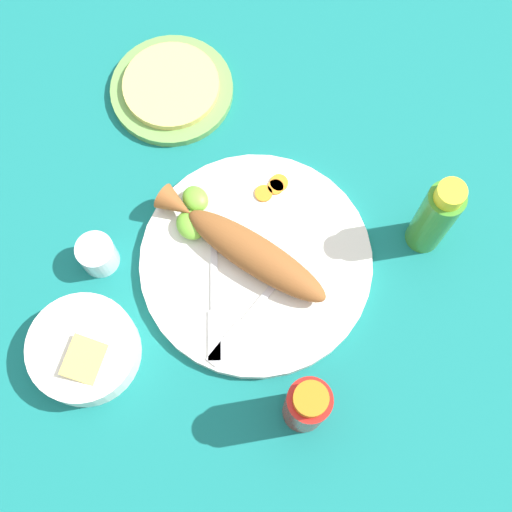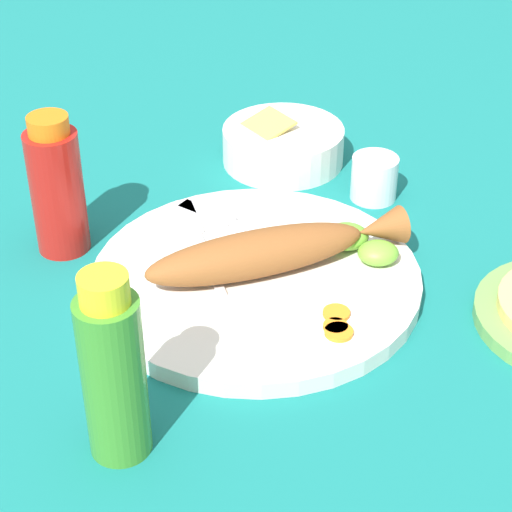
{
  "view_description": "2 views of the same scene",
  "coord_description": "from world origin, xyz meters",
  "px_view_note": "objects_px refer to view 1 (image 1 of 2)",
  "views": [
    {
      "loc": [
        0.24,
        -0.19,
        0.99
      ],
      "look_at": [
        0.0,
        0.0,
        0.04
      ],
      "focal_mm": 50.0,
      "sensor_mm": 36.0,
      "label": 1
    },
    {
      "loc": [
        0.02,
        0.77,
        0.56
      ],
      "look_at": [
        0.0,
        0.0,
        0.04
      ],
      "focal_mm": 65.0,
      "sensor_mm": 36.0,
      "label": 2
    }
  ],
  "objects_px": {
    "fork_far": "(214,304)",
    "fried_fish": "(246,249)",
    "hot_sauce_bottle_red": "(307,406)",
    "salt_cup": "(98,255)",
    "tortilla_plate": "(172,90)",
    "guacamole_bowl": "(84,350)",
    "hot_sauce_bottle_green": "(435,217)",
    "fork_near": "(247,319)",
    "main_plate": "(256,262)"
  },
  "relations": [
    {
      "from": "fork_far",
      "to": "tortilla_plate",
      "type": "bearing_deg",
      "value": -169.32
    },
    {
      "from": "fried_fish",
      "to": "fork_near",
      "type": "height_order",
      "value": "fried_fish"
    },
    {
      "from": "main_plate",
      "to": "hot_sauce_bottle_red",
      "type": "bearing_deg",
      "value": -21.03
    },
    {
      "from": "hot_sauce_bottle_red",
      "to": "salt_cup",
      "type": "xyz_separation_m",
      "value": [
        -0.35,
        -0.1,
        -0.05
      ]
    },
    {
      "from": "hot_sauce_bottle_red",
      "to": "guacamole_bowl",
      "type": "distance_m",
      "value": 0.31
    },
    {
      "from": "hot_sauce_bottle_green",
      "to": "salt_cup",
      "type": "height_order",
      "value": "hot_sauce_bottle_green"
    },
    {
      "from": "guacamole_bowl",
      "to": "hot_sauce_bottle_green",
      "type": "bearing_deg",
      "value": 71.86
    },
    {
      "from": "fork_far",
      "to": "guacamole_bowl",
      "type": "distance_m",
      "value": 0.19
    },
    {
      "from": "salt_cup",
      "to": "tortilla_plate",
      "type": "bearing_deg",
      "value": 123.53
    },
    {
      "from": "hot_sauce_bottle_red",
      "to": "main_plate",
      "type": "bearing_deg",
      "value": 158.97
    },
    {
      "from": "fork_far",
      "to": "main_plate",
      "type": "bearing_deg",
      "value": 137.07
    },
    {
      "from": "hot_sauce_bottle_green",
      "to": "tortilla_plate",
      "type": "distance_m",
      "value": 0.46
    },
    {
      "from": "tortilla_plate",
      "to": "fork_near",
      "type": "bearing_deg",
      "value": -20.04
    },
    {
      "from": "hot_sauce_bottle_red",
      "to": "guacamole_bowl",
      "type": "height_order",
      "value": "hot_sauce_bottle_red"
    },
    {
      "from": "hot_sauce_bottle_green",
      "to": "guacamole_bowl",
      "type": "distance_m",
      "value": 0.51
    },
    {
      "from": "fried_fish",
      "to": "hot_sauce_bottle_red",
      "type": "relative_size",
      "value": 1.78
    },
    {
      "from": "main_plate",
      "to": "fork_far",
      "type": "distance_m",
      "value": 0.09
    },
    {
      "from": "main_plate",
      "to": "guacamole_bowl",
      "type": "xyz_separation_m",
      "value": [
        -0.04,
        -0.27,
        0.02
      ]
    },
    {
      "from": "salt_cup",
      "to": "guacamole_bowl",
      "type": "distance_m",
      "value": 0.14
    },
    {
      "from": "hot_sauce_bottle_green",
      "to": "guacamole_bowl",
      "type": "bearing_deg",
      "value": -108.14
    },
    {
      "from": "fried_fish",
      "to": "hot_sauce_bottle_green",
      "type": "xyz_separation_m",
      "value": [
        0.13,
        0.23,
        0.04
      ]
    },
    {
      "from": "salt_cup",
      "to": "guacamole_bowl",
      "type": "bearing_deg",
      "value": -41.87
    },
    {
      "from": "fried_fish",
      "to": "salt_cup",
      "type": "height_order",
      "value": "fried_fish"
    },
    {
      "from": "main_plate",
      "to": "tortilla_plate",
      "type": "relative_size",
      "value": 1.74
    },
    {
      "from": "fried_fish",
      "to": "tortilla_plate",
      "type": "height_order",
      "value": "fried_fish"
    },
    {
      "from": "fried_fish",
      "to": "guacamole_bowl",
      "type": "xyz_separation_m",
      "value": [
        -0.02,
        -0.26,
        -0.01
      ]
    },
    {
      "from": "hot_sauce_bottle_red",
      "to": "salt_cup",
      "type": "distance_m",
      "value": 0.37
    },
    {
      "from": "guacamole_bowl",
      "to": "fork_near",
      "type": "bearing_deg",
      "value": 63.46
    },
    {
      "from": "main_plate",
      "to": "hot_sauce_bottle_green",
      "type": "distance_m",
      "value": 0.26
    },
    {
      "from": "main_plate",
      "to": "tortilla_plate",
      "type": "xyz_separation_m",
      "value": [
        -0.31,
        0.07,
        -0.0
      ]
    },
    {
      "from": "hot_sauce_bottle_red",
      "to": "fork_far",
      "type": "bearing_deg",
      "value": -177.82
    },
    {
      "from": "main_plate",
      "to": "guacamole_bowl",
      "type": "distance_m",
      "value": 0.27
    },
    {
      "from": "fork_near",
      "to": "hot_sauce_bottle_red",
      "type": "distance_m",
      "value": 0.16
    },
    {
      "from": "fork_near",
      "to": "hot_sauce_bottle_red",
      "type": "relative_size",
      "value": 1.17
    },
    {
      "from": "guacamole_bowl",
      "to": "tortilla_plate",
      "type": "bearing_deg",
      "value": 128.16
    },
    {
      "from": "fried_fish",
      "to": "fork_near",
      "type": "relative_size",
      "value": 1.53
    },
    {
      "from": "salt_cup",
      "to": "hot_sauce_bottle_red",
      "type": "bearing_deg",
      "value": 15.25
    },
    {
      "from": "fork_far",
      "to": "fried_fish",
      "type": "bearing_deg",
      "value": 148.53
    },
    {
      "from": "fork_far",
      "to": "hot_sauce_bottle_red",
      "type": "relative_size",
      "value": 1.0
    },
    {
      "from": "fork_near",
      "to": "hot_sauce_bottle_red",
      "type": "bearing_deg",
      "value": 69.71
    },
    {
      "from": "main_plate",
      "to": "tortilla_plate",
      "type": "bearing_deg",
      "value": 167.0
    },
    {
      "from": "fork_far",
      "to": "fork_near",
      "type": "bearing_deg",
      "value": 64.96
    },
    {
      "from": "guacamole_bowl",
      "to": "hot_sauce_bottle_red",
      "type": "bearing_deg",
      "value": 37.0
    },
    {
      "from": "fork_near",
      "to": "tortilla_plate",
      "type": "height_order",
      "value": "fork_near"
    },
    {
      "from": "fried_fish",
      "to": "fork_near",
      "type": "distance_m",
      "value": 0.1
    },
    {
      "from": "main_plate",
      "to": "fork_far",
      "type": "xyz_separation_m",
      "value": [
        0.02,
        -0.09,
        0.01
      ]
    },
    {
      "from": "fork_near",
      "to": "tortilla_plate",
      "type": "relative_size",
      "value": 0.95
    },
    {
      "from": "main_plate",
      "to": "salt_cup",
      "type": "height_order",
      "value": "salt_cup"
    },
    {
      "from": "hot_sauce_bottle_green",
      "to": "salt_cup",
      "type": "xyz_separation_m",
      "value": [
        -0.26,
        -0.39,
        -0.06
      ]
    },
    {
      "from": "fried_fish",
      "to": "hot_sauce_bottle_green",
      "type": "relative_size",
      "value": 1.61
    }
  ]
}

